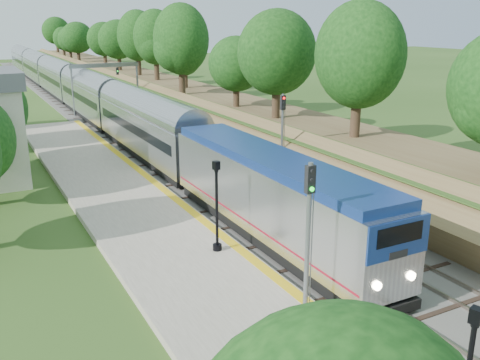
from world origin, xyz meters
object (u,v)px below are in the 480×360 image
signal_gantry (105,75)px  train (73,90)px  lamppost_far (217,211)px  signal_platform (308,224)px  signal_farside (282,129)px

signal_gantry → train: bearing=108.0°
lamppost_far → signal_platform: size_ratio=0.75×
signal_farside → signal_platform: bearing=-119.2°
signal_gantry → signal_platform: 51.16m
signal_platform → signal_gantry: bearing=84.0°
signal_gantry → signal_platform: signal_platform is taller
train → signal_gantry: bearing=-72.0°
train → signal_farside: bearing=-81.6°
lamppost_far → signal_platform: (0.47, -6.96, 1.71)m
signal_gantry → signal_farside: (3.73, -34.61, -0.86)m
signal_gantry → lamppost_far: bearing=-97.6°
signal_farside → lamppost_far: bearing=-135.8°
train → lamppost_far: size_ratio=26.81×
lamppost_far → signal_gantry: bearing=82.4°
signal_gantry → signal_platform: size_ratio=1.38×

